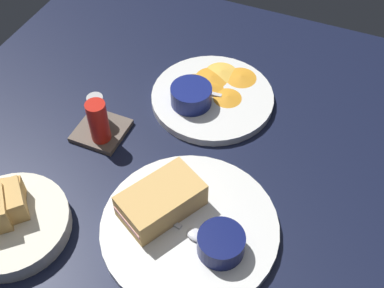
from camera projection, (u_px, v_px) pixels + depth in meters
The scene contains 11 objects.
ground_plane at pixel (195, 191), 84.34cm from camera, with size 110.00×110.00×3.00cm, color black.
plate_sandwich_main at pixel (190, 227), 76.89cm from camera, with size 28.35×28.35×1.60cm, color silver.
sandwich_half_near at pixel (161, 200), 76.41cm from camera, with size 15.05×12.89×4.80cm.
ramekin_dark_sauce at pixel (221, 243), 71.99cm from camera, with size 7.21×7.21×3.62cm.
spoon_by_dark_ramekin at pixel (189, 231), 75.13cm from camera, with size 2.95×9.96×0.80cm.
plate_chips_companion at pixel (212, 98), 96.23cm from camera, with size 24.22×24.22×1.60cm, color silver.
ramekin_light_gravy at pixel (191, 95), 92.68cm from camera, with size 7.97×7.97×3.76cm.
spoon_by_gravy_ramekin at pixel (188, 88), 96.43cm from camera, with size 2.42×9.93×0.80cm.
plantain_chip_scatter at pixel (218, 81), 97.86cm from camera, with size 14.74×16.69×0.60cm.
bread_basket_rear at pixel (9, 219), 75.96cm from camera, with size 18.45×18.45×7.82cm.
condiment_caddy at pixel (99, 122), 88.36cm from camera, with size 9.00×9.00×9.50cm.
Camera 1 is at (-45.15, -18.66, 67.74)cm, focal length 45.32 mm.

